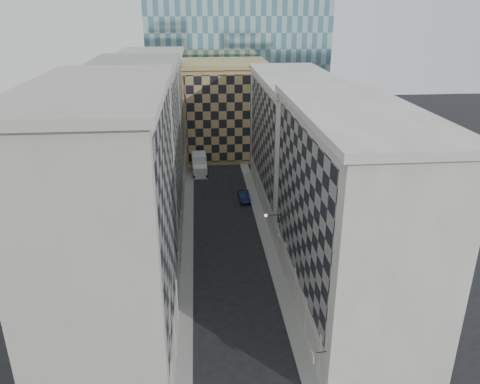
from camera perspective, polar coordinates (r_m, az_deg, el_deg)
sidewalk_west at (r=62.48m, az=-6.40°, el=-5.96°), size 1.50×100.00×0.15m
sidewalk_east at (r=63.03m, az=3.22°, el=-5.59°), size 1.50×100.00×0.15m
bldg_left_a at (r=40.90m, az=-15.39°, el=-4.10°), size 10.80×22.80×23.70m
bldg_left_b at (r=61.37m, az=-12.09°, el=4.55°), size 10.80×22.80×22.70m
bldg_left_c at (r=82.63m, az=-10.44°, el=8.81°), size 10.80×22.80×21.70m
bldg_right_a at (r=46.65m, az=13.00°, el=-2.55°), size 10.80×26.80×20.70m
bldg_right_b at (r=71.36m, az=6.53°, el=6.12°), size 10.80×28.80×19.70m
tan_block at (r=95.32m, az=-1.91°, el=10.05°), size 16.80×14.80×18.80m
church_tower at (r=107.24m, az=-3.65°, el=20.80°), size 7.20×7.20×51.50m
flagpoles_left at (r=37.87m, az=-8.42°, el=-12.47°), size 0.10×6.33×2.33m
bracket_lamp at (r=54.88m, az=3.35°, el=-2.86°), size 1.98×0.36×0.36m
box_truck at (r=86.49m, az=-4.97°, el=3.27°), size 2.86×6.45×3.48m
dark_car at (r=74.30m, az=0.47°, el=-0.53°), size 1.68×4.50×1.47m
shop_sign at (r=38.89m, az=8.88°, el=-19.20°), size 1.17×0.72×0.80m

